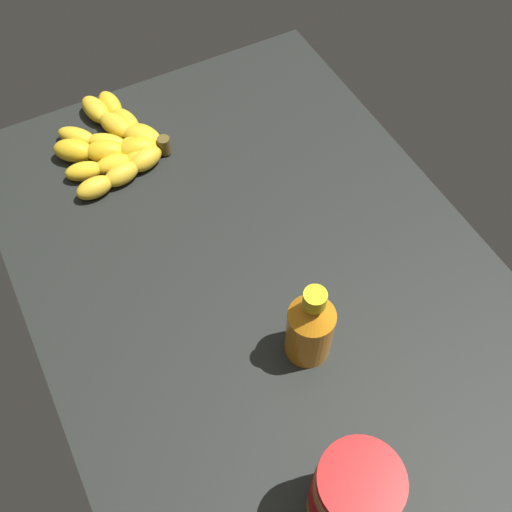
# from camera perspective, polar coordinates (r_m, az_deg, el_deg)

# --- Properties ---
(ground_plane) EXTENTS (0.91, 0.63, 0.04)m
(ground_plane) POSITION_cam_1_polar(r_m,az_deg,el_deg) (0.88, 0.49, -2.48)
(ground_plane) COLOR black
(banana_bunch) EXTENTS (0.21, 0.18, 0.04)m
(banana_bunch) POSITION_cam_1_polar(r_m,az_deg,el_deg) (1.02, -13.05, 10.21)
(banana_bunch) COLOR yellow
(banana_bunch) RESTS_ON ground_plane
(peanut_butter_jar) EXTENTS (0.09, 0.09, 0.13)m
(peanut_butter_jar) POSITION_cam_1_polar(r_m,az_deg,el_deg) (0.69, 9.11, -21.31)
(peanut_butter_jar) COLOR #B27238
(peanut_butter_jar) RESTS_ON ground_plane
(honey_bottle) EXTENTS (0.06, 0.06, 0.14)m
(honey_bottle) POSITION_cam_1_polar(r_m,az_deg,el_deg) (0.75, 5.12, -6.57)
(honey_bottle) COLOR orange
(honey_bottle) RESTS_ON ground_plane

